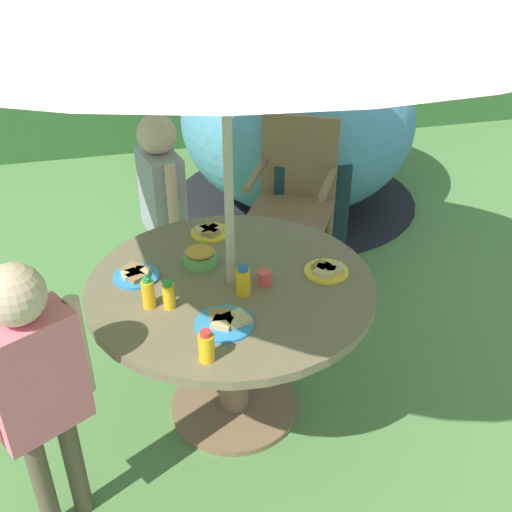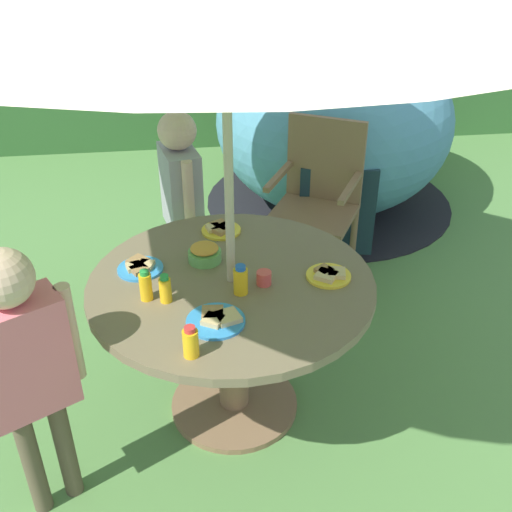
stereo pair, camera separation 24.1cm
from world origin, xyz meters
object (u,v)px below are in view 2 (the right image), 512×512
object	(u,v)px
child_in_grey_shirt	(181,189)
juice_bottle_center_back	(146,286)
plate_mid_left	(217,319)
juice_bottle_far_left	(241,280)
plate_near_right	(329,275)
cup_near	(264,278)
child_in_pink_shirt	(23,357)
snack_bowl	(205,253)
plate_far_right	(220,229)
plate_near_left	(140,267)
juice_bottle_mid_right	(165,289)
dome_tent	(333,121)
juice_bottle_center_front	(191,342)
garden_table	(232,313)
wooden_chair	(318,194)

from	to	relation	value
child_in_grey_shirt	juice_bottle_center_back	size ratio (longest dim) A/B	8.87
plate_mid_left	juice_bottle_far_left	size ratio (longest dim) A/B	1.74
child_in_grey_shirt	plate_near_right	size ratio (longest dim) A/B	6.21
juice_bottle_center_back	cup_near	bearing A→B (deg)	5.49
child_in_pink_shirt	snack_bowl	distance (m)	0.87
plate_far_right	plate_near_right	world-z (taller)	same
plate_near_right	child_in_grey_shirt	bearing A→B (deg)	123.61
child_in_pink_shirt	plate_near_left	size ratio (longest dim) A/B	5.98
plate_mid_left	juice_bottle_center_back	bearing A→B (deg)	144.96
juice_bottle_mid_right	plate_near_left	bearing A→B (deg)	114.48
plate_mid_left	juice_bottle_center_back	xyz separation A→B (m)	(-0.26, 0.18, 0.05)
child_in_pink_shirt	plate_near_left	distance (m)	0.65
plate_mid_left	juice_bottle_far_left	world-z (taller)	juice_bottle_far_left
plate_near_right	child_in_pink_shirt	bearing A→B (deg)	-161.50
dome_tent	juice_bottle_center_front	distance (m)	2.78
child_in_pink_shirt	plate_mid_left	xyz separation A→B (m)	(0.66, 0.14, -0.01)
plate_near_right	juice_bottle_center_back	distance (m)	0.75
child_in_pink_shirt	garden_table	bearing A→B (deg)	0.00
juice_bottle_far_left	juice_bottle_center_front	world-z (taller)	juice_bottle_far_left
child_in_pink_shirt	juice_bottle_center_back	xyz separation A→B (m)	(0.40, 0.32, 0.04)
juice_bottle_far_left	juice_bottle_mid_right	xyz separation A→B (m)	(-0.29, -0.02, -0.00)
garden_table	child_in_grey_shirt	xyz separation A→B (m)	(-0.19, 0.85, 0.20)
wooden_chair	snack_bowl	distance (m)	1.19
juice_bottle_center_front	cup_near	world-z (taller)	juice_bottle_center_front
wooden_chair	child_in_grey_shirt	size ratio (longest dim) A/B	0.84
plate_near_right	juice_bottle_far_left	distance (m)	0.38
child_in_grey_shirt	juice_bottle_mid_right	xyz separation A→B (m)	(-0.08, -0.97, 0.03)
plate_far_right	plate_near_right	xyz separation A→B (m)	(0.41, -0.45, -0.00)
dome_tent	child_in_grey_shirt	size ratio (longest dim) A/B	1.89
wooden_chair	dome_tent	world-z (taller)	dome_tent
snack_bowl	plate_near_left	bearing A→B (deg)	-171.90
dome_tent	plate_mid_left	xyz separation A→B (m)	(-1.01, -2.37, 0.08)
wooden_chair	cup_near	bearing A→B (deg)	-83.76
dome_tent	juice_bottle_mid_right	distance (m)	2.52
juice_bottle_center_front	juice_bottle_mid_right	bearing A→B (deg)	104.41
plate_far_right	plate_mid_left	bearing A→B (deg)	-95.48
juice_bottle_far_left	child_in_pink_shirt	bearing A→B (deg)	-157.57
dome_tent	cup_near	world-z (taller)	dome_tent
juice_bottle_center_front	garden_table	bearing A→B (deg)	68.29
child_in_grey_shirt	snack_bowl	bearing A→B (deg)	-5.12
dome_tent	plate_near_right	distance (m)	2.19
snack_bowl	juice_bottle_center_front	bearing A→B (deg)	-97.44
juice_bottle_center_front	plate_mid_left	bearing A→B (deg)	60.19
wooden_chair	juice_bottle_center_front	world-z (taller)	wooden_chair
child_in_grey_shirt	plate_near_right	distance (m)	1.06
plate_far_right	cup_near	size ratio (longest dim) A/B	3.01
child_in_pink_shirt	juice_bottle_center_front	size ratio (longest dim) A/B	9.47
juice_bottle_far_left	juice_bottle_mid_right	world-z (taller)	juice_bottle_far_left
child_in_pink_shirt	cup_near	distance (m)	0.95
plate_near_right	plate_far_right	bearing A→B (deg)	132.70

